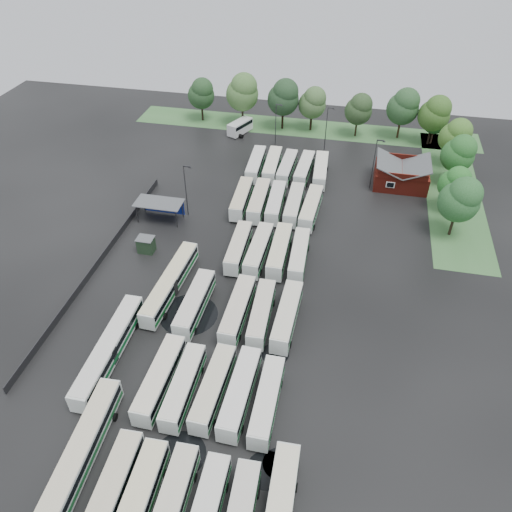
# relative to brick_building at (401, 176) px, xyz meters

# --- Properties ---
(ground) EXTENTS (160.00, 160.00, 0.00)m
(ground) POSITION_rel_brick_building_xyz_m (-24.00, -42.77, -1.87)
(ground) COLOR black
(ground) RESTS_ON ground
(brick_building) EXTENTS (10.07, 8.60, 5.39)m
(brick_building) POSITION_rel_brick_building_xyz_m (0.00, 0.00, 0.00)
(brick_building) COLOR maroon
(brick_building) RESTS_ON ground
(wash_shed) EXTENTS (8.20, 4.20, 3.58)m
(wash_shed) POSITION_rel_brick_building_xyz_m (-41.20, -20.74, 1.12)
(wash_shed) COLOR #2D2D30
(wash_shed) RESTS_ON ground
(utility_hut) EXTENTS (2.70, 2.20, 2.62)m
(utility_hut) POSITION_rel_brick_building_xyz_m (-40.20, -30.17, -0.55)
(utility_hut) COLOR black
(utility_hut) RESTS_ON ground
(grass_strip_north) EXTENTS (80.00, 10.00, 0.01)m
(grass_strip_north) POSITION_rel_brick_building_xyz_m (-22.00, 22.03, -1.86)
(grass_strip_north) COLOR #3B6D36
(grass_strip_north) RESTS_ON ground
(grass_strip_east) EXTENTS (10.00, 50.00, 0.01)m
(grass_strip_east) POSITION_rel_brick_building_xyz_m (10.00, 0.03, -1.86)
(grass_strip_east) COLOR #3B6D36
(grass_strip_east) RESTS_ON ground
(west_fence) EXTENTS (0.10, 50.00, 1.20)m
(west_fence) POSITION_rel_brick_building_xyz_m (-46.20, -34.77, -1.27)
(west_fence) COLOR #2D2D30
(west_fence) RESTS_ON ground
(bus_r0c0) EXTENTS (2.92, 11.73, 3.24)m
(bus_r0c0) POSITION_rel_brick_building_xyz_m (-28.21, -68.59, -0.08)
(bus_r0c0) COLOR silver
(bus_r0c0) RESTS_ON ground
(bus_r0c1) EXTENTS (2.86, 11.79, 3.26)m
(bus_r0c1) POSITION_rel_brick_building_xyz_m (-25.30, -69.04, -0.07)
(bus_r0c1) COLOR silver
(bus_r0c1) RESTS_ON ground
(bus_r0c2) EXTENTS (2.69, 11.42, 3.16)m
(bus_r0c2) POSITION_rel_brick_building_xyz_m (-22.10, -68.62, -0.13)
(bus_r0c2) COLOR silver
(bus_r0c2) RESTS_ON ground
(bus_r1c0) EXTENTS (2.67, 11.73, 3.25)m
(bus_r1c0) POSITION_rel_brick_building_xyz_m (-28.42, -54.97, -0.08)
(bus_r1c0) COLOR silver
(bus_r1c0) RESTS_ON ground
(bus_r1c1) EXTENTS (2.45, 11.11, 3.09)m
(bus_r1c1) POSITION_rel_brick_building_xyz_m (-25.38, -55.37, -0.17)
(bus_r1c1) COLOR silver
(bus_r1c1) RESTS_ON ground
(bus_r1c2) EXTENTS (2.77, 11.36, 3.14)m
(bus_r1c2) POSITION_rel_brick_building_xyz_m (-21.91, -54.85, -0.14)
(bus_r1c2) COLOR silver
(bus_r1c2) RESTS_ON ground
(bus_r1c3) EXTENTS (2.72, 11.69, 3.24)m
(bus_r1c3) POSITION_rel_brick_building_xyz_m (-18.72, -54.86, -0.08)
(bus_r1c3) COLOR silver
(bus_r1c3) RESTS_ON ground
(bus_r1c4) EXTENTS (2.45, 11.17, 3.11)m
(bus_r1c4) POSITION_rel_brick_building_xyz_m (-15.46, -55.28, -0.16)
(bus_r1c4) COLOR silver
(bus_r1c4) RESTS_ON ground
(bus_r2c0) EXTENTS (2.66, 11.68, 3.24)m
(bus_r2c0) POSITION_rel_brick_building_xyz_m (-28.25, -41.91, -0.08)
(bus_r2c0) COLOR silver
(bus_r2c0) RESTS_ON ground
(bus_r2c2) EXTENTS (2.60, 11.70, 3.25)m
(bus_r2c2) POSITION_rel_brick_building_xyz_m (-22.15, -41.90, -0.08)
(bus_r2c2) COLOR silver
(bus_r2c2) RESTS_ON ground
(bus_r2c3) EXTENTS (2.81, 11.27, 3.11)m
(bus_r2c3) POSITION_rel_brick_building_xyz_m (-18.89, -41.79, -0.15)
(bus_r2c3) COLOR silver
(bus_r2c3) RESTS_ON ground
(bus_r2c4) EXTENTS (2.74, 11.65, 3.23)m
(bus_r2c4) POSITION_rel_brick_building_xyz_m (-15.42, -41.60, -0.09)
(bus_r2c4) COLOR silver
(bus_r2c4) RESTS_ON ground
(bus_r3c1) EXTENTS (2.67, 11.24, 3.11)m
(bus_r3c1) POSITION_rel_brick_building_xyz_m (-25.38, -28.25, -0.15)
(bus_r3c1) COLOR silver
(bus_r3c1) RESTS_ON ground
(bus_r3c2) EXTENTS (2.70, 11.56, 3.20)m
(bus_r3c2) POSITION_rel_brick_building_xyz_m (-22.11, -28.25, -0.10)
(bus_r3c2) COLOR silver
(bus_r3c2) RESTS_ON ground
(bus_r3c3) EXTENTS (2.67, 11.74, 3.26)m
(bus_r3c3) POSITION_rel_brick_building_xyz_m (-18.86, -27.86, -0.07)
(bus_r3c3) COLOR silver
(bus_r3c3) RESTS_ON ground
(bus_r3c4) EXTENTS (2.75, 11.19, 3.09)m
(bus_r3c4) POSITION_rel_brick_building_xyz_m (-15.74, -28.09, -0.16)
(bus_r3c4) COLOR silver
(bus_r3c4) RESTS_ON ground
(bus_r4c0) EXTENTS (2.90, 11.43, 3.15)m
(bus_r4c0) POSITION_rel_brick_building_xyz_m (-28.24, -14.13, -0.13)
(bus_r4c0) COLOR silver
(bus_r4c0) RESTS_ON ground
(bus_r4c1) EXTENTS (2.90, 11.76, 3.25)m
(bus_r4c1) POSITION_rel_brick_building_xyz_m (-25.02, -14.26, -0.08)
(bus_r4c1) COLOR silver
(bus_r4c1) RESTS_ON ground
(bus_r4c2) EXTENTS (2.89, 11.44, 3.16)m
(bus_r4c2) POSITION_rel_brick_building_xyz_m (-21.97, -14.17, -0.13)
(bus_r4c2) COLOR silver
(bus_r4c2) RESTS_ON ground
(bus_r4c3) EXTENTS (2.56, 11.36, 3.15)m
(bus_r4c3) POSITION_rel_brick_building_xyz_m (-18.68, -14.14, -0.13)
(bus_r4c3) COLOR silver
(bus_r4c3) RESTS_ON ground
(bus_r4c4) EXTENTS (3.07, 11.85, 3.27)m
(bus_r4c4) POSITION_rel_brick_building_xyz_m (-15.58, -14.65, -0.07)
(bus_r4c4) COLOR silver
(bus_r4c4) RESTS_ON ground
(bus_r5c0) EXTENTS (2.97, 11.66, 3.22)m
(bus_r5c0) POSITION_rel_brick_building_xyz_m (-28.41, -1.09, -0.10)
(bus_r5c0) COLOR silver
(bus_r5c0) RESTS_ON ground
(bus_r5c1) EXTENTS (2.98, 11.79, 3.26)m
(bus_r5c1) POSITION_rel_brick_building_xyz_m (-25.11, -0.80, -0.08)
(bus_r5c1) COLOR silver
(bus_r5c1) RESTS_ON ground
(bus_r5c2) EXTENTS (2.68, 11.29, 3.12)m
(bus_r5c2) POSITION_rel_brick_building_xyz_m (-22.06, -1.01, -0.15)
(bus_r5c2) COLOR silver
(bus_r5c2) RESTS_ON ground
(bus_r5c3) EXTENTS (2.87, 11.39, 3.14)m
(bus_r5c3) POSITION_rel_brick_building_xyz_m (-18.66, -0.88, -0.14)
(bus_r5c3) COLOR silver
(bus_r5c3) RESTS_ON ground
(bus_r5c4) EXTENTS (3.02, 11.69, 3.22)m
(bus_r5c4) POSITION_rel_brick_building_xyz_m (-15.43, -0.85, -0.09)
(bus_r5c4) COLOR silver
(bus_r5c4) RESTS_ON ground
(artic_bus_west_a) EXTENTS (3.27, 17.28, 3.19)m
(artic_bus_west_a) POSITION_rel_brick_building_xyz_m (-33.06, -65.71, -0.10)
(artic_bus_west_a) COLOR silver
(artic_bus_west_a) RESTS_ON ground
(artic_bus_west_b) EXTENTS (3.21, 16.74, 3.09)m
(artic_bus_west_b) POSITION_rel_brick_building_xyz_m (-33.04, -38.49, -0.15)
(artic_bus_west_b) COLOR silver
(artic_bus_west_b) RESTS_ON ground
(artic_bus_west_c) EXTENTS (2.66, 17.13, 3.17)m
(artic_bus_west_c) POSITION_rel_brick_building_xyz_m (-36.26, -52.00, -0.11)
(artic_bus_west_c) COLOR silver
(artic_bus_west_c) RESTS_ON ground
(minibus) EXTENTS (4.94, 7.12, 2.93)m
(minibus) POSITION_rel_brick_building_xyz_m (-35.80, 16.01, -0.24)
(minibus) COLOR silver
(minibus) RESTS_ON ground
(tree_north_0) EXTENTS (6.27, 6.27, 10.39)m
(tree_north_0) POSITION_rel_brick_building_xyz_m (-46.25, 21.23, 4.81)
(tree_north_0) COLOR black
(tree_north_0) RESTS_ON ground
(tree_north_1) EXTENTS (7.49, 7.49, 12.41)m
(tree_north_1) POSITION_rel_brick_building_xyz_m (-36.16, 20.77, 6.12)
(tree_north_1) COLOR #34261D
(tree_north_1) RESTS_ON ground
(tree_north_2) EXTENTS (7.18, 7.18, 11.89)m
(tree_north_2) POSITION_rel_brick_building_xyz_m (-26.54, 20.52, 5.78)
(tree_north_2) COLOR black
(tree_north_2) RESTS_ON ground
(tree_north_3) EXTENTS (6.27, 6.27, 10.38)m
(tree_north_3) POSITION_rel_brick_building_xyz_m (-19.95, 21.15, 4.81)
(tree_north_3) COLOR black
(tree_north_3) RESTS_ON ground
(tree_north_4) EXTENTS (6.07, 6.07, 10.05)m
(tree_north_4) POSITION_rel_brick_building_xyz_m (-9.56, 20.12, 4.60)
(tree_north_4) COLOR black
(tree_north_4) RESTS_ON ground
(tree_north_5) EXTENTS (7.00, 7.00, 11.59)m
(tree_north_5) POSITION_rel_brick_building_xyz_m (-0.09, 21.17, 5.59)
(tree_north_5) COLOR #362313
(tree_north_5) RESTS_ON ground
(tree_north_6) EXTENTS (6.76, 6.76, 11.20)m
(tree_north_6) POSITION_rel_brick_building_xyz_m (6.48, 19.32, 5.34)
(tree_north_6) COLOR black
(tree_north_6) RESTS_ON ground
(tree_east_0) EXTENTS (6.68, 6.68, 11.06)m
(tree_east_0) POSITION_rel_brick_building_xyz_m (8.29, -15.23, 5.25)
(tree_east_0) COLOR black
(tree_east_0) RESTS_ON ground
(tree_east_1) EXTENTS (5.39, 5.39, 8.94)m
(tree_east_1) POSITION_rel_brick_building_xyz_m (8.43, -7.60, 3.88)
(tree_east_1) COLOR black
(tree_east_1) RESTS_ON ground
(tree_east_2) EXTENTS (6.26, 6.26, 10.36)m
(tree_east_2) POSITION_rel_brick_building_xyz_m (9.85, 2.33, 4.80)
(tree_east_2) COLOR black
(tree_east_2) RESTS_ON ground
(tree_east_3) EXTENTS (6.24, 6.24, 10.34)m
(tree_east_3) POSITION_rel_brick_building_xyz_m (9.98, 9.96, 4.78)
(tree_east_3) COLOR #2F2015
(tree_east_3) RESTS_ON ground
(tree_east_4) EXTENTS (5.35, 5.35, 8.86)m
(tree_east_4) POSITION_rel_brick_building_xyz_m (7.10, 19.64, 3.83)
(tree_east_4) COLOR black
(tree_east_4) RESTS_ON ground
(lamp_post_ne) EXTENTS (1.54, 0.30, 10.02)m
(lamp_post_ne) POSITION_rel_brick_building_xyz_m (-5.48, -2.40, 3.95)
(lamp_post_ne) COLOR #2D2D30
(lamp_post_ne) RESTS_ON ground
(lamp_post_nw) EXTENTS (1.51, 0.29, 9.82)m
(lamp_post_nw) POSITION_rel_brick_building_xyz_m (-36.86, -18.67, 3.84)
(lamp_post_nw) COLOR #2D2D30
(lamp_post_nw) RESTS_ON ground
(lamp_post_back_w) EXTENTS (1.45, 0.28, 9.44)m
(lamp_post_back_w) POSITION_rel_brick_building_xyz_m (-26.64, 11.63, 3.61)
(lamp_post_back_w) COLOR #2D2D30
(lamp_post_back_w) RESTS_ON ground
(lamp_post_back_e) EXTENTS (1.52, 0.30, 9.89)m
(lamp_post_back_e) POSITION_rel_brick_building_xyz_m (-15.73, 11.05, 3.88)
(lamp_post_back_e) COLOR #2D2D30
(lamp_post_back_e) RESTS_ON ground
(puddle_0) EXTENTS (5.55, 5.55, 0.01)m
(puddle_0) POSITION_rel_brick_building_xyz_m (-23.43, -62.62, -1.86)
(puddle_0) COLOR black
(puddle_0) RESTS_ON ground
(puddle_1) EXTENTS (4.43, 4.43, 0.01)m
(puddle_1) POSITION_rel_brick_building_xyz_m (-14.04, -62.41, -1.86)
(puddle_1) COLOR black
(puddle_1) RESTS_ON ground
(puddle_2) EXTENTS (8.18, 8.18, 0.01)m
(puddle_2) POSITION_rel_brick_building_xyz_m (-29.10, -42.49, -1.86)
(puddle_2) COLOR black
(puddle_2) RESTS_ON ground
(puddle_3) EXTENTS (3.64, 3.64, 0.01)m
(puddle_3) POSITION_rel_brick_building_xyz_m (-16.03, -46.91, -1.86)
(puddle_3) COLOR black
(puddle_3) RESTS_ON ground
(puddle_4) EXTENTS (3.65, 3.65, 0.01)m
(puddle_4) POSITION_rel_brick_building_xyz_m (-12.86, -61.42, -1.86)
(puddle_4) COLOR black
(puddle_4) RESTS_ON ground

